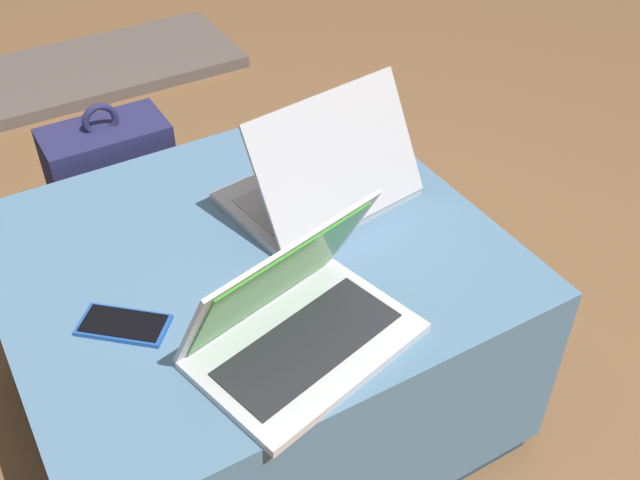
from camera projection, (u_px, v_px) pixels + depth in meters
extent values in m
plane|color=brown|center=(261.00, 403.00, 1.70)|extent=(14.00, 14.00, 0.00)
cube|color=#2A3D4E|center=(261.00, 396.00, 1.68)|extent=(0.87, 0.77, 0.05)
cube|color=slate|center=(255.00, 325.00, 1.53)|extent=(0.91, 0.80, 0.41)
cube|color=silver|center=(306.00, 346.00, 1.21)|extent=(0.40, 0.31, 0.02)
cube|color=#232328|center=(309.00, 344.00, 1.20)|extent=(0.33, 0.20, 0.00)
cube|color=silver|center=(277.00, 276.00, 1.17)|extent=(0.37, 0.19, 0.21)
cube|color=green|center=(279.00, 279.00, 1.17)|extent=(0.33, 0.17, 0.19)
cube|color=#B7B7BC|center=(316.00, 194.00, 1.52)|extent=(0.38, 0.30, 0.02)
cube|color=#9E9EA3|center=(314.00, 189.00, 1.52)|extent=(0.32, 0.18, 0.00)
cube|color=#B7B7BC|center=(338.00, 159.00, 1.40)|extent=(0.36, 0.17, 0.23)
cube|color=black|center=(337.00, 159.00, 1.41)|extent=(0.32, 0.15, 0.20)
cube|color=#1E4C9E|center=(124.00, 325.00, 1.25)|extent=(0.16, 0.15, 0.01)
cube|color=black|center=(123.00, 323.00, 1.24)|extent=(0.14, 0.14, 0.00)
cube|color=#23234C|center=(121.00, 212.00, 1.84)|extent=(0.28, 0.15, 0.48)
cube|color=#1E1E41|center=(115.00, 222.00, 1.96)|extent=(0.22, 0.05, 0.22)
torus|color=#23234C|center=(100.00, 120.00, 1.67)|extent=(0.08, 0.02, 0.08)
cube|color=#564C47|center=(53.00, 79.00, 2.82)|extent=(1.40, 0.50, 0.04)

